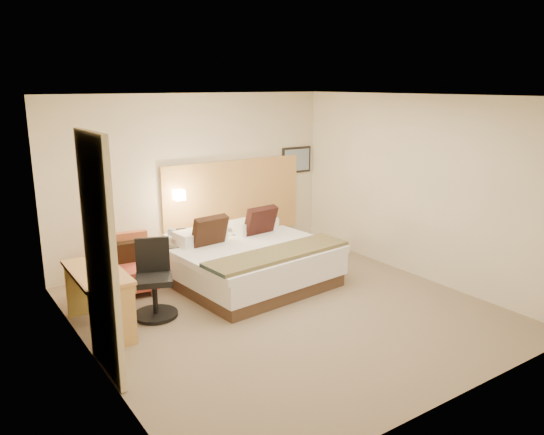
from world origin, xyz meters
TOP-DOWN VIEW (x-y plane):
  - floor at (0.00, 0.00)m, footprint 4.80×5.00m
  - ceiling at (0.00, 0.00)m, footprint 4.80×5.00m
  - wall_back at (0.00, 2.51)m, footprint 4.80×0.02m
  - wall_front at (0.00, -2.51)m, footprint 4.80×0.02m
  - wall_left at (-2.41, 0.00)m, footprint 0.02×5.00m
  - wall_right at (2.41, 0.00)m, footprint 0.02×5.00m
  - headboard_panel at (0.70, 2.47)m, footprint 2.60×0.04m
  - art_frame at (2.02, 2.48)m, footprint 0.62×0.03m
  - art_canvas at (2.02, 2.46)m, footprint 0.54×0.01m
  - lamp_arm at (-0.35, 2.42)m, footprint 0.02×0.12m
  - lamp_shade at (-0.35, 2.36)m, footprint 0.15×0.15m
  - curtain at (-2.36, -0.25)m, footprint 0.06×0.90m
  - bottle_a at (-0.74, 1.88)m, footprint 0.07×0.07m
  - bottle_b at (-0.71, 1.85)m, footprint 0.07×0.07m
  - menu_folder at (-0.60, 1.78)m, footprint 0.14×0.08m
  - bed at (0.12, 1.11)m, footprint 2.28×2.24m
  - lounge_chair at (-1.48, 1.77)m, footprint 0.83×0.75m
  - side_table at (-0.70, 1.82)m, footprint 0.60×0.60m
  - desk at (-2.11, 0.75)m, footprint 0.57×1.21m
  - desk_chair at (-1.44, 0.79)m, footprint 0.70×0.70m

SIDE VIEW (x-z plane):
  - floor at x=0.00m, z-range -0.02..0.00m
  - side_table at x=-0.70m, z-range 0.03..0.60m
  - lounge_chair at x=-1.48m, z-range -0.08..0.72m
  - bed at x=0.12m, z-range -0.18..0.85m
  - desk_chair at x=-1.44m, z-range -0.08..0.88m
  - desk at x=-2.11m, z-range 0.21..0.96m
  - bottle_a at x=-0.74m, z-range 0.57..0.77m
  - bottle_b at x=-0.71m, z-range 0.57..0.77m
  - menu_folder at x=-0.60m, z-range 0.57..0.79m
  - headboard_panel at x=0.70m, z-range 0.30..1.60m
  - lamp_arm at x=-0.35m, z-range 1.14..1.16m
  - lamp_shade at x=-0.35m, z-range 1.07..1.22m
  - curtain at x=-2.36m, z-range 0.01..2.43m
  - wall_back at x=0.00m, z-range 0.00..2.70m
  - wall_front at x=0.00m, z-range 0.00..2.70m
  - wall_left at x=-2.41m, z-range 0.00..2.70m
  - wall_right at x=2.41m, z-range 0.00..2.70m
  - art_frame at x=2.02m, z-range 1.27..1.73m
  - art_canvas at x=2.02m, z-range 1.30..1.70m
  - ceiling at x=0.00m, z-range 2.70..2.72m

